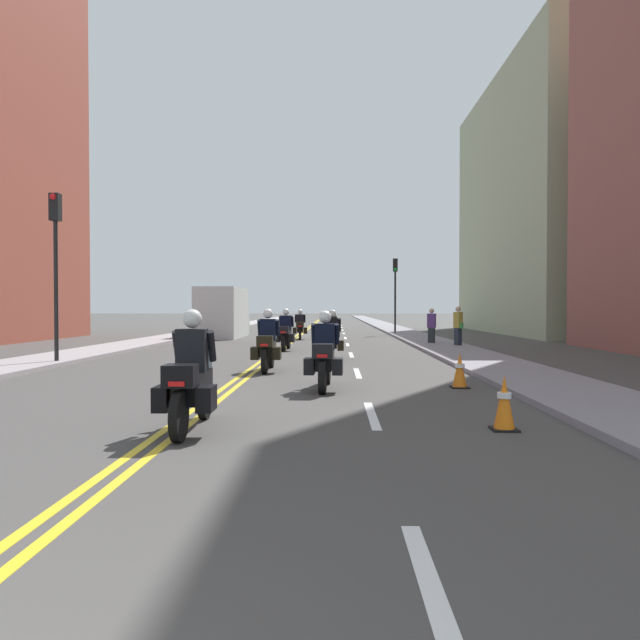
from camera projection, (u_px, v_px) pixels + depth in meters
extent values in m
plane|color=#454240|center=(308.00, 328.00, 49.45)|extent=(264.00, 264.00, 0.00)
cube|color=#989194|center=(227.00, 327.00, 49.61)|extent=(2.31, 144.00, 0.12)
cube|color=gray|center=(390.00, 328.00, 49.28)|extent=(2.31, 144.00, 0.12)
cube|color=yellow|center=(307.00, 328.00, 49.45)|extent=(0.12, 132.00, 0.01)
cube|color=yellow|center=(310.00, 328.00, 49.44)|extent=(0.12, 132.00, 0.01)
cube|color=silver|center=(437.00, 603.00, 3.40)|extent=(0.14, 2.40, 0.01)
cube|color=silver|center=(372.00, 415.00, 9.40)|extent=(0.14, 2.40, 0.01)
cube|color=silver|center=(357.00, 373.00, 15.39)|extent=(0.14, 2.40, 0.01)
cube|color=silver|center=(351.00, 355.00, 21.39)|extent=(0.14, 2.40, 0.01)
cube|color=silver|center=(348.00, 345.00, 27.39)|extent=(0.14, 2.40, 0.01)
cube|color=silver|center=(345.00, 338.00, 33.38)|extent=(0.14, 2.40, 0.01)
cube|color=silver|center=(344.00, 333.00, 39.38)|extent=(0.14, 2.40, 0.01)
cube|color=silver|center=(343.00, 330.00, 45.38)|extent=(0.14, 2.40, 0.01)
cube|color=silver|center=(342.00, 327.00, 51.38)|extent=(0.14, 2.40, 0.01)
cube|color=silver|center=(341.00, 325.00, 57.37)|extent=(0.14, 2.40, 0.01)
cube|color=#99A583|center=(548.00, 206.00, 40.23)|extent=(7.52, 21.08, 16.93)
cube|color=#2D3847|center=(605.00, 270.00, 40.22)|extent=(0.04, 17.71, 0.90)
cube|color=#2D3847|center=(606.00, 129.00, 40.03)|extent=(0.04, 17.71, 0.90)
cylinder|color=black|center=(205.00, 398.00, 9.03)|extent=(0.12, 0.64, 0.64)
cylinder|color=black|center=(179.00, 417.00, 7.48)|extent=(0.12, 0.64, 0.64)
cube|color=silver|center=(205.00, 375.00, 9.03)|extent=(0.14, 0.32, 0.04)
cube|color=black|center=(193.00, 386.00, 8.25)|extent=(0.33, 1.18, 0.40)
cube|color=black|center=(180.00, 376.00, 7.55)|extent=(0.40, 0.36, 0.28)
cube|color=red|center=(176.00, 384.00, 7.36)|extent=(0.20, 0.03, 0.06)
cube|color=black|center=(163.00, 398.00, 7.79)|extent=(0.20, 0.44, 0.32)
cube|color=black|center=(206.00, 398.00, 7.78)|extent=(0.20, 0.44, 0.32)
cube|color=#B2C1CC|center=(201.00, 355.00, 8.74)|extent=(0.36, 0.13, 0.36)
cube|color=black|center=(192.00, 350.00, 8.19)|extent=(0.40, 0.26, 0.58)
cylinder|color=black|center=(177.00, 346.00, 8.34)|extent=(0.10, 0.28, 0.45)
cylinder|color=black|center=(212.00, 346.00, 8.34)|extent=(0.10, 0.28, 0.45)
sphere|color=white|center=(192.00, 319.00, 8.21)|extent=(0.26, 0.26, 0.26)
cylinder|color=black|center=(327.00, 369.00, 13.19)|extent=(0.16, 0.67, 0.66)
cylinder|color=black|center=(322.00, 377.00, 11.65)|extent=(0.16, 0.67, 0.66)
cube|color=silver|center=(327.00, 353.00, 13.18)|extent=(0.15, 0.33, 0.04)
cube|color=black|center=(325.00, 359.00, 12.41)|extent=(0.37, 1.19, 0.40)
cube|color=black|center=(323.00, 351.00, 11.72)|extent=(0.42, 0.38, 0.28)
cube|color=red|center=(322.00, 356.00, 11.53)|extent=(0.20, 0.04, 0.06)
cube|color=black|center=(309.00, 366.00, 11.97)|extent=(0.22, 0.45, 0.32)
cube|color=black|center=(338.00, 366.00, 11.94)|extent=(0.22, 0.45, 0.32)
cube|color=#B2C1CC|center=(326.00, 340.00, 12.90)|extent=(0.37, 0.14, 0.36)
cube|color=black|center=(325.00, 337.00, 12.36)|extent=(0.41, 0.28, 0.54)
cylinder|color=black|center=(314.00, 334.00, 12.52)|extent=(0.11, 0.28, 0.45)
cylinder|color=black|center=(337.00, 334.00, 12.49)|extent=(0.11, 0.28, 0.45)
sphere|color=white|center=(325.00, 317.00, 12.38)|extent=(0.26, 0.26, 0.26)
cylinder|color=black|center=(271.00, 356.00, 16.83)|extent=(0.12, 0.65, 0.65)
cylinder|color=black|center=(265.00, 361.00, 15.19)|extent=(0.12, 0.65, 0.65)
cube|color=silver|center=(271.00, 344.00, 16.83)|extent=(0.14, 0.32, 0.04)
cube|color=black|center=(268.00, 348.00, 16.01)|extent=(0.33, 1.25, 0.40)
cube|color=black|center=(265.00, 341.00, 15.26)|extent=(0.40, 0.36, 0.28)
cube|color=red|center=(264.00, 345.00, 15.07)|extent=(0.20, 0.03, 0.06)
cube|color=black|center=(255.00, 353.00, 15.52)|extent=(0.20, 0.44, 0.32)
cube|color=black|center=(277.00, 353.00, 15.51)|extent=(0.20, 0.44, 0.32)
cube|color=#B2C1CC|center=(270.00, 333.00, 16.52)|extent=(0.36, 0.12, 0.36)
cube|color=black|center=(268.00, 330.00, 15.95)|extent=(0.40, 0.26, 0.58)
cylinder|color=black|center=(259.00, 328.00, 16.10)|extent=(0.10, 0.28, 0.45)
cylinder|color=black|center=(277.00, 328.00, 16.09)|extent=(0.10, 0.28, 0.45)
sphere|color=white|center=(268.00, 314.00, 15.97)|extent=(0.26, 0.26, 0.26)
cylinder|color=black|center=(332.00, 348.00, 20.40)|extent=(0.12, 0.61, 0.61)
cylinder|color=black|center=(332.00, 352.00, 18.76)|extent=(0.12, 0.61, 0.61)
cube|color=silver|center=(332.00, 339.00, 20.39)|extent=(0.14, 0.32, 0.04)
cube|color=black|center=(332.00, 341.00, 19.57)|extent=(0.33, 1.25, 0.40)
cube|color=black|center=(332.00, 336.00, 18.83)|extent=(0.40, 0.36, 0.28)
cube|color=red|center=(332.00, 338.00, 18.64)|extent=(0.20, 0.03, 0.06)
cube|color=black|center=(323.00, 345.00, 19.09)|extent=(0.21, 0.44, 0.32)
cube|color=black|center=(341.00, 345.00, 19.07)|extent=(0.21, 0.44, 0.32)
cube|color=#B2C1CC|center=(332.00, 329.00, 20.09)|extent=(0.36, 0.13, 0.36)
cube|color=black|center=(332.00, 327.00, 19.51)|extent=(0.40, 0.26, 0.56)
cylinder|color=black|center=(325.00, 325.00, 19.67)|extent=(0.10, 0.28, 0.45)
cylinder|color=black|center=(339.00, 325.00, 19.65)|extent=(0.10, 0.28, 0.45)
sphere|color=white|center=(332.00, 314.00, 19.53)|extent=(0.26, 0.26, 0.26)
cylinder|color=black|center=(288.00, 341.00, 24.64)|extent=(0.15, 0.65, 0.65)
cylinder|color=black|center=(283.00, 343.00, 23.03)|extent=(0.15, 0.65, 0.65)
cube|color=silver|center=(288.00, 332.00, 24.63)|extent=(0.15, 0.33, 0.04)
cube|color=black|center=(286.00, 335.00, 23.83)|extent=(0.37, 1.24, 0.40)
cube|color=black|center=(284.00, 330.00, 23.10)|extent=(0.41, 0.38, 0.28)
cube|color=red|center=(283.00, 332.00, 22.91)|extent=(0.20, 0.04, 0.06)
cube|color=black|center=(277.00, 338.00, 23.36)|extent=(0.22, 0.45, 0.32)
cube|color=black|center=(292.00, 338.00, 23.33)|extent=(0.22, 0.45, 0.32)
cube|color=#B2C1CC|center=(288.00, 325.00, 24.33)|extent=(0.36, 0.14, 0.36)
cube|color=black|center=(286.00, 323.00, 23.77)|extent=(0.41, 0.28, 0.57)
cylinder|color=black|center=(280.00, 321.00, 23.93)|extent=(0.11, 0.28, 0.45)
cylinder|color=black|center=(292.00, 321.00, 23.90)|extent=(0.11, 0.28, 0.45)
sphere|color=white|center=(286.00, 312.00, 23.79)|extent=(0.26, 0.26, 0.26)
cylinder|color=black|center=(330.00, 336.00, 28.96)|extent=(0.15, 0.62, 0.62)
cylinder|color=black|center=(332.00, 338.00, 27.42)|extent=(0.15, 0.62, 0.62)
cube|color=silver|center=(330.00, 329.00, 28.95)|extent=(0.16, 0.33, 0.04)
cube|color=black|center=(331.00, 331.00, 28.18)|extent=(0.39, 1.19, 0.40)
cube|color=black|center=(332.00, 327.00, 27.48)|extent=(0.42, 0.38, 0.28)
cube|color=red|center=(332.00, 329.00, 27.29)|extent=(0.20, 0.04, 0.06)
cube|color=black|center=(325.00, 334.00, 27.71)|extent=(0.23, 0.45, 0.32)
cube|color=black|center=(337.00, 334.00, 27.73)|extent=(0.23, 0.45, 0.32)
cube|color=#B2C1CC|center=(330.00, 323.00, 28.67)|extent=(0.37, 0.14, 0.36)
cube|color=black|center=(331.00, 321.00, 28.12)|extent=(0.41, 0.28, 0.51)
cylinder|color=black|center=(326.00, 320.00, 28.26)|extent=(0.12, 0.29, 0.45)
cylinder|color=black|center=(336.00, 320.00, 28.28)|extent=(0.12, 0.29, 0.45)
sphere|color=white|center=(331.00, 313.00, 28.15)|extent=(0.26, 0.26, 0.26)
cylinder|color=black|center=(300.00, 333.00, 32.95)|extent=(0.15, 0.61, 0.60)
cylinder|color=black|center=(300.00, 334.00, 31.32)|extent=(0.15, 0.61, 0.60)
cube|color=silver|center=(300.00, 327.00, 32.94)|extent=(0.16, 0.33, 0.04)
cube|color=black|center=(300.00, 328.00, 32.13)|extent=(0.38, 1.25, 0.40)
cube|color=black|center=(300.00, 325.00, 31.39)|extent=(0.42, 0.38, 0.28)
cube|color=red|center=(300.00, 326.00, 31.20)|extent=(0.20, 0.04, 0.06)
cube|color=black|center=(295.00, 331.00, 31.64)|extent=(0.22, 0.45, 0.32)
cube|color=black|center=(305.00, 331.00, 31.65)|extent=(0.22, 0.45, 0.32)
cube|color=#B2C1CC|center=(300.00, 321.00, 32.64)|extent=(0.37, 0.14, 0.36)
cube|color=black|center=(300.00, 319.00, 32.07)|extent=(0.41, 0.28, 0.55)
cylinder|color=black|center=(296.00, 318.00, 32.21)|extent=(0.11, 0.29, 0.45)
cylinder|color=black|center=(305.00, 318.00, 32.22)|extent=(0.11, 0.29, 0.45)
sphere|color=white|center=(300.00, 312.00, 32.09)|extent=(0.26, 0.26, 0.26)
cube|color=black|center=(504.00, 429.00, 8.22)|extent=(0.35, 0.35, 0.03)
cone|color=orange|center=(504.00, 402.00, 8.21)|extent=(0.28, 0.28, 0.73)
cylinder|color=white|center=(504.00, 395.00, 8.21)|extent=(0.19, 0.19, 0.08)
cube|color=black|center=(460.00, 387.00, 12.57)|extent=(0.37, 0.37, 0.03)
cone|color=orange|center=(460.00, 370.00, 12.56)|extent=(0.30, 0.30, 0.70)
cylinder|color=white|center=(460.00, 366.00, 12.56)|extent=(0.20, 0.20, 0.08)
cylinder|color=black|center=(56.00, 292.00, 17.62)|extent=(0.12, 0.12, 4.26)
cube|color=black|center=(55.00, 207.00, 17.57)|extent=(0.28, 0.28, 0.80)
sphere|color=red|center=(53.00, 197.00, 17.42)|extent=(0.18, 0.18, 0.18)
cylinder|color=black|center=(395.00, 303.00, 37.60)|extent=(0.12, 0.12, 4.00)
cube|color=black|center=(395.00, 265.00, 37.55)|extent=(0.28, 0.28, 0.80)
sphere|color=green|center=(395.00, 269.00, 37.41)|extent=(0.18, 0.18, 0.18)
cube|color=#222B38|center=(458.00, 338.00, 25.09)|extent=(0.30, 0.34, 0.84)
cube|color=#A19236|center=(458.00, 320.00, 25.07)|extent=(0.35, 0.42, 0.66)
sphere|color=tan|center=(458.00, 309.00, 25.06)|extent=(0.22, 0.22, 0.22)
cube|color=green|center=(461.00, 326.00, 24.88)|extent=(0.16, 0.19, 0.24)
cube|color=#21292D|center=(431.00, 337.00, 26.79)|extent=(0.34, 0.29, 0.79)
cube|color=#513275|center=(432.00, 321.00, 26.78)|extent=(0.42, 0.34, 0.63)
sphere|color=tan|center=(432.00, 311.00, 26.77)|extent=(0.22, 0.22, 0.22)
cube|color=#B4C5BE|center=(231.00, 317.00, 36.94)|extent=(2.00, 1.80, 2.20)
cube|color=silver|center=(222.00, 313.00, 33.94)|extent=(2.20, 5.20, 2.80)
cylinder|color=black|center=(230.00, 328.00, 36.56)|extent=(2.00, 0.90, 0.90)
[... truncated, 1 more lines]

